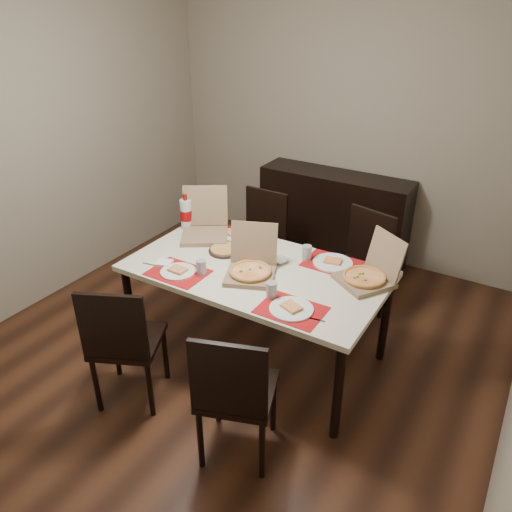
% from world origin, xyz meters
% --- Properties ---
extents(ground, '(3.80, 4.00, 0.02)m').
position_xyz_m(ground, '(0.00, 0.00, -0.01)').
color(ground, '#412314').
rests_on(ground, ground).
extents(room_walls, '(3.84, 4.02, 2.62)m').
position_xyz_m(room_walls, '(0.00, 0.43, 1.73)').
color(room_walls, gray).
rests_on(room_walls, ground).
extents(sideboard, '(1.50, 0.40, 0.90)m').
position_xyz_m(sideboard, '(0.00, 1.78, 0.45)').
color(sideboard, black).
rests_on(sideboard, ground).
extents(dining_table, '(1.80, 1.00, 0.75)m').
position_xyz_m(dining_table, '(0.16, 0.00, 0.68)').
color(dining_table, beige).
rests_on(dining_table, ground).
extents(chair_near_left, '(0.56, 0.56, 0.93)m').
position_xyz_m(chair_near_left, '(-0.30, -0.87, 0.51)').
color(chair_near_left, black).
rests_on(chair_near_left, ground).
extents(chair_near_right, '(0.54, 0.54, 0.93)m').
position_xyz_m(chair_near_right, '(0.56, -0.89, 0.51)').
color(chair_near_right, black).
rests_on(chair_near_right, ground).
extents(chair_far_left, '(0.43, 0.43, 0.93)m').
position_xyz_m(chair_far_left, '(-0.32, 0.86, 0.51)').
color(chair_far_left, black).
rests_on(chair_far_left, ground).
extents(chair_far_right, '(0.51, 0.51, 0.93)m').
position_xyz_m(chair_far_right, '(0.62, 0.90, 0.51)').
color(chair_far_right, black).
rests_on(chair_far_right, ground).
extents(setting_near_left, '(0.51, 0.30, 0.11)m').
position_xyz_m(setting_near_left, '(-0.25, -0.31, 0.77)').
color(setting_near_left, '#B70C10').
rests_on(setting_near_left, dining_table).
extents(setting_near_right, '(0.44, 0.30, 0.11)m').
position_xyz_m(setting_near_right, '(0.57, -0.31, 0.77)').
color(setting_near_right, '#B70C10').
rests_on(setting_near_right, dining_table).
extents(setting_far_left, '(0.49, 0.30, 0.11)m').
position_xyz_m(setting_far_left, '(-0.24, 0.35, 0.77)').
color(setting_far_left, '#B70C10').
rests_on(setting_far_left, dining_table).
extents(setting_far_right, '(0.51, 0.30, 0.11)m').
position_xyz_m(setting_far_right, '(0.55, 0.34, 0.77)').
color(setting_far_right, '#B70C10').
rests_on(setting_far_right, dining_table).
extents(napkin_loose, '(0.16, 0.16, 0.02)m').
position_xyz_m(napkin_loose, '(0.26, -0.04, 0.76)').
color(napkin_loose, white).
rests_on(napkin_loose, dining_table).
extents(pizza_box_center, '(0.44, 0.46, 0.33)m').
position_xyz_m(pizza_box_center, '(0.18, -0.09, 0.80)').
color(pizza_box_center, '#7D6448').
rests_on(pizza_box_center, dining_table).
extents(pizza_box_right, '(0.46, 0.47, 0.32)m').
position_xyz_m(pizza_box_right, '(0.89, 0.24, 0.80)').
color(pizza_box_right, '#7D6448').
rests_on(pizza_box_right, dining_table).
extents(pizza_box_left, '(0.51, 0.52, 0.36)m').
position_xyz_m(pizza_box_left, '(-0.47, 0.26, 0.81)').
color(pizza_box_left, '#7D6448').
rests_on(pizza_box_left, dining_table).
extents(faina_plate, '(0.24, 0.24, 0.03)m').
position_xyz_m(faina_plate, '(-0.17, 0.10, 0.76)').
color(faina_plate, black).
rests_on(faina_plate, dining_table).
extents(dip_bowl, '(0.14, 0.14, 0.03)m').
position_xyz_m(dip_bowl, '(0.26, 0.17, 0.76)').
color(dip_bowl, white).
rests_on(dip_bowl, dining_table).
extents(soda_bottle, '(0.10, 0.10, 0.30)m').
position_xyz_m(soda_bottle, '(-0.68, 0.29, 0.87)').
color(soda_bottle, silver).
rests_on(soda_bottle, dining_table).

